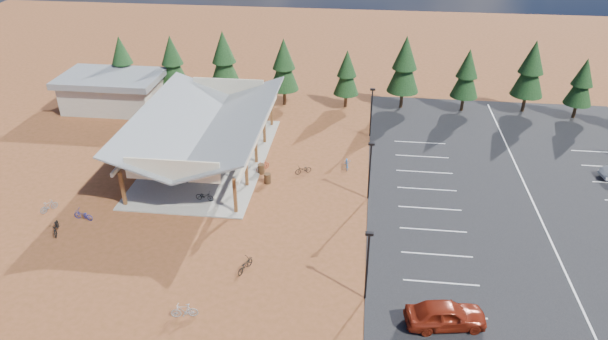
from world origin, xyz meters
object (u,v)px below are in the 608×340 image
at_px(bike_7, 254,130).
at_px(bike_10, 83,215).
at_px(bike_9, 49,206).
at_px(lamp_post_1, 370,167).
at_px(bike_6, 241,140).
at_px(bike_pavilion, 205,123).
at_px(bike_13, 184,311).
at_px(bike_1, 169,154).
at_px(bike_5, 242,163).
at_px(bike_8, 56,227).
at_px(bike_12, 245,265).
at_px(bike_0, 180,178).
at_px(car_0, 446,314).
at_px(bike_16, 303,170).
at_px(bike_4, 205,196).
at_px(lamp_post_2, 371,109).
at_px(bike_14, 347,163).
at_px(bike_2, 200,154).
at_px(lamp_post_0, 367,261).
at_px(trash_bin_1, 261,169).
at_px(trash_bin_0, 267,178).
at_px(outbuilding, 112,91).
at_px(bike_3, 195,121).

xyz_separation_m(bike_7, bike_10, (-10.25, -16.62, -0.12)).
distance_m(bike_9, bike_10, 3.41).
height_order(lamp_post_1, bike_6, lamp_post_1).
relative_size(bike_pavilion, bike_13, 11.60).
bearing_deg(bike_1, bike_5, -103.23).
bearing_deg(bike_8, bike_12, -33.78).
distance_m(bike_0, car_0, 25.41).
bearing_deg(bike_10, bike_16, 129.34).
relative_size(bike_pavilion, bike_4, 12.55).
relative_size(bike_pavilion, bike_6, 11.01).
bearing_deg(lamp_post_2, bike_10, -141.09).
bearing_deg(bike_1, bike_14, -94.20).
relative_size(bike_6, bike_7, 1.16).
bearing_deg(bike_2, bike_7, -35.54).
xyz_separation_m(lamp_post_0, bike_0, (-16.24, 12.44, -2.42)).
height_order(trash_bin_1, bike_7, bike_7).
xyz_separation_m(bike_12, bike_13, (-2.74, -4.73, 0.05)).
xyz_separation_m(trash_bin_1, bike_7, (-2.17, 7.76, 0.10)).
relative_size(trash_bin_0, trash_bin_1, 1.00).
bearing_deg(bike_10, bike_pavilion, 156.50).
bearing_deg(bike_1, bike_10, 155.94).
relative_size(outbuilding, bike_3, 6.42).
bearing_deg(bike_13, bike_6, 172.64).
distance_m(lamp_post_0, bike_10, 23.02).
bearing_deg(outbuilding, bike_12, -51.60).
bearing_deg(outbuilding, bike_1, -47.75).
distance_m(bike_6, bike_16, 8.43).
relative_size(bike_14, bike_16, 1.17).
xyz_separation_m(bike_0, bike_8, (-6.97, -8.05, -0.05)).
bearing_deg(trash_bin_0, bike_10, -151.33).
bearing_deg(bike_6, lamp_post_2, -81.87).
height_order(lamp_post_1, trash_bin_0, lamp_post_1).
bearing_deg(bike_9, bike_14, -125.95).
xyz_separation_m(bike_4, bike_7, (1.57, 12.91, 0.05)).
bearing_deg(bike_5, lamp_post_1, -101.42).
height_order(bike_4, bike_9, bike_4).
height_order(bike_6, bike_14, bike_6).
relative_size(lamp_post_1, bike_4, 3.32).
bearing_deg(bike_9, bike_6, -102.67).
bearing_deg(bike_6, bike_4, 168.69).
distance_m(bike_3, bike_5, 10.84).
distance_m(bike_0, bike_1, 4.78).
height_order(bike_pavilion, bike_13, bike_pavilion).
height_order(lamp_post_2, bike_8, lamp_post_2).
height_order(lamp_post_0, trash_bin_0, lamp_post_0).
bearing_deg(lamp_post_1, outbuilding, 151.11).
xyz_separation_m(lamp_post_1, bike_14, (-2.00, 5.10, -2.50)).
height_order(bike_5, bike_10, bike_5).
bearing_deg(trash_bin_0, bike_8, -147.85).
distance_m(lamp_post_1, bike_2, 16.72).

